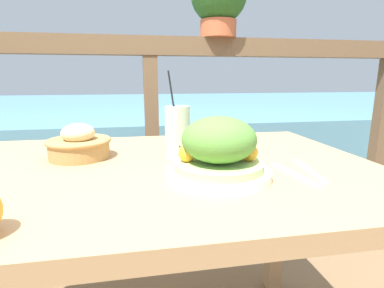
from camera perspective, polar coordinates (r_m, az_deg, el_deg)
The scene contains 8 objects.
patio_table at distance 0.84m, azimuth -4.88°, elevation -10.07°, with size 1.13×0.81×0.71m.
railing_fence at distance 1.55m, azimuth -7.82°, elevation 8.97°, with size 2.80×0.08×1.13m.
sea_backdrop at distance 4.10m, azimuth -9.21°, elevation 3.55°, with size 12.00×4.00×0.61m.
salad_plate at distance 0.69m, azimuth 5.11°, elevation -1.47°, with size 0.24×0.24×0.14m.
drink_glass at distance 0.86m, azimuth -2.76°, elevation 2.33°, with size 0.07×0.07×0.25m.
bread_basket at distance 0.92m, azimuth -20.72°, elevation -0.06°, with size 0.18×0.18×0.10m.
fork at distance 0.76m, azimuth 18.87°, elevation -5.52°, with size 0.04×0.18×0.00m.
knife at distance 0.80m, azimuth 21.32°, elevation -4.68°, with size 0.04×0.18×0.00m.
Camera 1 is at (-0.07, -0.77, 0.94)m, focal length 28.00 mm.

